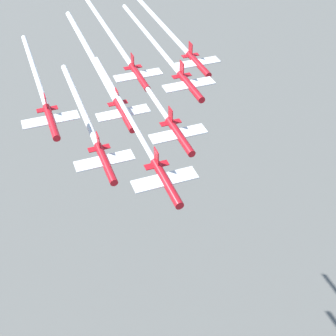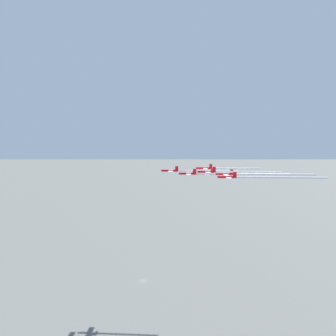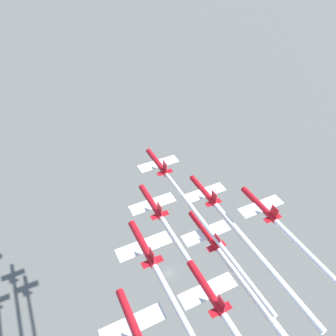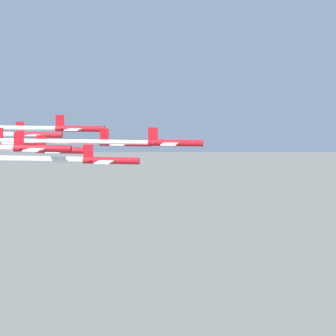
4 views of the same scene
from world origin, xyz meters
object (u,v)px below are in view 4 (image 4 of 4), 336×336
jet_2 (109,160)px  jet_6 (37,135)px  jet_0 (173,143)px  jet_3 (78,128)px  jet_1 (123,143)px  jet_4 (61,150)px  jet_7 (17,142)px  jet_5 (40,148)px

jet_2 → jet_6: size_ratio=1.00×
jet_0 → jet_3: bearing=-120.5°
jet_1 → jet_4: 13.56m
jet_7 → jet_2: bearing=59.5°
jet_3 → jet_7: jet_3 is taller
jet_0 → jet_1: jet_0 is taller
jet_0 → jet_2: 13.85m
jet_0 → jet_1: 13.54m
jet_3 → jet_7: size_ratio=1.00×
jet_1 → jet_7: bearing=-90.0°
jet_1 → jet_6: 27.04m
jet_6 → jet_7: 13.72m
jet_1 → jet_2: size_ratio=1.00×
jet_0 → jet_5: (-14.43, 22.87, -0.18)m
jet_0 → jet_4: size_ratio=1.00×
jet_3 → jet_4: size_ratio=1.00×
jet_0 → jet_5: bearing=-59.5°
jet_6 → jet_3: bearing=59.5°
jet_2 → jet_6: jet_6 is taller
jet_4 → jet_0: bearing=90.0°
jet_4 → jet_6: 23.68m
jet_4 → jet_6: (20.19, 12.29, 1.45)m
jet_2 → jet_0: bearing=120.5°
jet_5 → jet_6: 36.20m
jet_2 → jet_5: (-7.22, 11.43, 2.83)m
jet_5 → jet_6: jet_5 is taller
jet_1 → jet_3: bearing=-120.5°
jet_5 → jet_7: jet_5 is taller
jet_0 → jet_5: jet_0 is taller
jet_1 → jet_5: jet_5 is taller
jet_0 → jet_6: bearing=-120.5°
jet_3 → jet_5: bearing=-0.0°
jet_3 → jet_5: size_ratio=1.00×
jet_5 → jet_2: bearing=120.5°
jet_5 → jet_7: size_ratio=1.00×
jet_3 → jet_4: (-13.70, -0.43, -3.48)m
jet_1 → jet_5: (-20.92, 11.01, 0.59)m
jet_0 → jet_4: jet_0 is taller
jet_4 → jet_2: bearing=59.5°
jet_1 → jet_3: size_ratio=1.00×
jet_0 → jet_7: jet_0 is taller
jet_0 → jet_3: 27.09m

